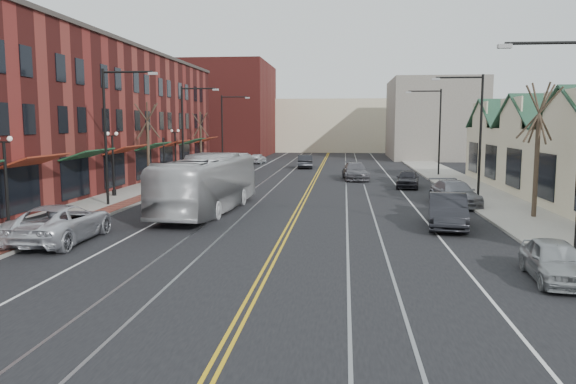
% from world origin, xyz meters
% --- Properties ---
extents(ground, '(160.00, 160.00, 0.00)m').
position_xyz_m(ground, '(0.00, 0.00, 0.00)').
color(ground, black).
rests_on(ground, ground).
extents(sidewalk_left, '(4.00, 120.00, 0.15)m').
position_xyz_m(sidewalk_left, '(-12.00, 20.00, 0.07)').
color(sidewalk_left, gray).
rests_on(sidewalk_left, ground).
extents(sidewalk_right, '(4.00, 120.00, 0.15)m').
position_xyz_m(sidewalk_right, '(12.00, 20.00, 0.07)').
color(sidewalk_right, gray).
rests_on(sidewalk_right, ground).
extents(building_left, '(10.00, 50.00, 11.00)m').
position_xyz_m(building_left, '(-19.00, 27.00, 5.50)').
color(building_left, maroon).
rests_on(building_left, ground).
extents(backdrop_left, '(14.00, 18.00, 14.00)m').
position_xyz_m(backdrop_left, '(-16.00, 70.00, 7.00)').
color(backdrop_left, maroon).
rests_on(backdrop_left, ground).
extents(backdrop_mid, '(22.00, 14.00, 9.00)m').
position_xyz_m(backdrop_mid, '(0.00, 85.00, 4.50)').
color(backdrop_mid, beige).
rests_on(backdrop_mid, ground).
extents(backdrop_right, '(12.00, 16.00, 11.00)m').
position_xyz_m(backdrop_right, '(15.00, 65.00, 5.50)').
color(backdrop_right, slate).
rests_on(backdrop_right, ground).
extents(streetlight_l_1, '(3.33, 0.25, 8.00)m').
position_xyz_m(streetlight_l_1, '(-11.05, 16.00, 5.03)').
color(streetlight_l_1, black).
rests_on(streetlight_l_1, sidewalk_left).
extents(streetlight_l_2, '(3.33, 0.25, 8.00)m').
position_xyz_m(streetlight_l_2, '(-11.05, 32.00, 5.03)').
color(streetlight_l_2, black).
rests_on(streetlight_l_2, sidewalk_left).
extents(streetlight_l_3, '(3.33, 0.25, 8.00)m').
position_xyz_m(streetlight_l_3, '(-11.05, 48.00, 5.03)').
color(streetlight_l_3, black).
rests_on(streetlight_l_3, sidewalk_left).
extents(streetlight_r_0, '(3.33, 0.25, 8.00)m').
position_xyz_m(streetlight_r_0, '(11.05, 6.00, 5.03)').
color(streetlight_r_0, black).
rests_on(streetlight_r_0, sidewalk_right).
extents(streetlight_r_1, '(3.33, 0.25, 8.00)m').
position_xyz_m(streetlight_r_1, '(11.05, 22.00, 5.03)').
color(streetlight_r_1, black).
rests_on(streetlight_r_1, sidewalk_right).
extents(streetlight_r_2, '(3.33, 0.25, 8.00)m').
position_xyz_m(streetlight_r_2, '(11.05, 38.00, 5.03)').
color(streetlight_r_2, black).
rests_on(streetlight_r_2, sidewalk_right).
extents(lamppost_l_1, '(0.84, 0.28, 4.27)m').
position_xyz_m(lamppost_l_1, '(-12.80, 8.00, 2.20)').
color(lamppost_l_1, black).
rests_on(lamppost_l_1, sidewalk_left).
extents(lamppost_l_2, '(0.84, 0.28, 4.27)m').
position_xyz_m(lamppost_l_2, '(-12.80, 20.00, 2.20)').
color(lamppost_l_2, black).
rests_on(lamppost_l_2, sidewalk_left).
extents(lamppost_l_3, '(0.84, 0.28, 4.27)m').
position_xyz_m(lamppost_l_3, '(-12.80, 34.00, 2.20)').
color(lamppost_l_3, black).
rests_on(lamppost_l_3, sidewalk_left).
extents(tree_left_near, '(1.78, 1.37, 6.48)m').
position_xyz_m(tree_left_near, '(-12.50, 26.00, 3.51)').
color(tree_left_near, '#382B21').
rests_on(tree_left_near, sidewalk_left).
extents(tree_left_far, '(1.66, 1.28, 6.02)m').
position_xyz_m(tree_left_far, '(-12.50, 42.00, 3.28)').
color(tree_left_far, '#382B21').
rests_on(tree_left_far, sidewalk_left).
extents(tree_right_mid, '(1.90, 1.46, 6.93)m').
position_xyz_m(tree_right_mid, '(12.50, 14.00, 3.75)').
color(tree_right_mid, '#382B21').
rests_on(tree_right_mid, sidewalk_right).
extents(manhole_far, '(0.60, 0.60, 0.02)m').
position_xyz_m(manhole_far, '(-11.20, 8.00, 0.16)').
color(manhole_far, '#592D19').
rests_on(manhole_far, sidewalk_left).
extents(traffic_signal, '(0.18, 0.15, 3.80)m').
position_xyz_m(traffic_signal, '(-10.60, 24.00, 2.35)').
color(traffic_signal, black).
rests_on(traffic_signal, sidewalk_left).
extents(transit_bus, '(3.54, 11.78, 3.24)m').
position_xyz_m(transit_bus, '(-5.00, 14.43, 1.62)').
color(transit_bus, '#BBBBBD').
rests_on(transit_bus, ground).
extents(parked_suv, '(2.76, 5.85, 1.62)m').
position_xyz_m(parked_suv, '(-9.30, 6.15, 0.81)').
color(parked_suv, silver).
rests_on(parked_suv, ground).
extents(parked_car_a, '(1.86, 4.03, 1.34)m').
position_xyz_m(parked_car_a, '(9.30, 2.05, 0.67)').
color(parked_car_a, '#999DA0').
rests_on(parked_car_a, ground).
extents(parked_car_b, '(2.40, 5.16, 1.64)m').
position_xyz_m(parked_car_b, '(7.57, 11.10, 0.82)').
color(parked_car_b, black).
rests_on(parked_car_b, ground).
extents(parked_car_c, '(2.78, 5.44, 1.51)m').
position_xyz_m(parked_car_c, '(9.30, 18.52, 0.75)').
color(parked_car_c, slate).
rests_on(parked_car_c, ground).
extents(parked_car_d, '(2.19, 4.30, 1.40)m').
position_xyz_m(parked_car_d, '(7.50, 27.75, 0.70)').
color(parked_car_d, black).
rests_on(parked_car_d, ground).
extents(distant_car_left, '(1.93, 4.65, 1.50)m').
position_xyz_m(distant_car_left, '(-1.74, 46.01, 0.75)').
color(distant_car_left, black).
rests_on(distant_car_left, ground).
extents(distant_car_right, '(2.52, 5.39, 1.52)m').
position_xyz_m(distant_car_right, '(3.59, 33.58, 0.76)').
color(distant_car_right, '#59575E').
rests_on(distant_car_right, ground).
extents(distant_car_far, '(1.97, 3.91, 1.28)m').
position_xyz_m(distant_car_far, '(-8.04, 52.35, 0.64)').
color(distant_car_far, silver).
rests_on(distant_car_far, ground).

